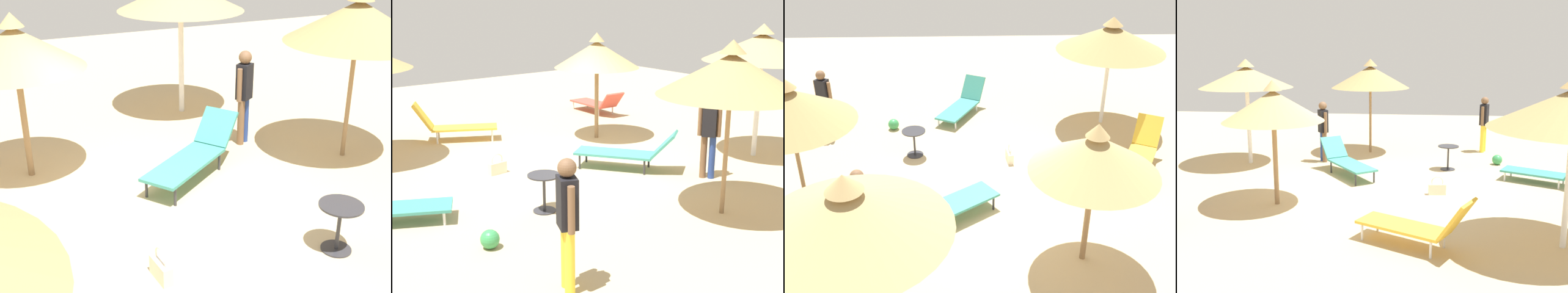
{
  "view_description": "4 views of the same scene",
  "coord_description": "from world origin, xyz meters",
  "views": [
    {
      "loc": [
        2.17,
        6.41,
        3.98
      ],
      "look_at": [
        -0.76,
        -0.17,
        0.79
      ],
      "focal_mm": 48.93,
      "sensor_mm": 36.0,
      "label": 1
    },
    {
      "loc": [
        -9.21,
        6.81,
        3.67
      ],
      "look_at": [
        -0.81,
        0.2,
        0.63
      ],
      "focal_mm": 51.08,
      "sensor_mm": 36.0,
      "label": 2
    },
    {
      "loc": [
        -0.58,
        -8.46,
        5.92
      ],
      "look_at": [
        -0.28,
        0.32,
        1.09
      ],
      "focal_mm": 45.11,
      "sensor_mm": 36.0,
      "label": 3
    },
    {
      "loc": [
        10.97,
        1.16,
        3.36
      ],
      "look_at": [
        -0.18,
        0.02,
        0.95
      ],
      "focal_mm": 44.04,
      "sensor_mm": 36.0,
      "label": 4
    }
  ],
  "objects": [
    {
      "name": "ground",
      "position": [
        0.0,
        0.0,
        -0.05
      ],
      "size": [
        24.0,
        24.0,
        0.1
      ],
      "primitive_type": "cube",
      "color": "tan"
    },
    {
      "name": "parasol_umbrella_far_right",
      "position": [
        1.45,
        -1.86,
        2.11
      ],
      "size": [
        2.1,
        2.1,
        2.64
      ],
      "color": "olive",
      "rests_on": "ground"
    },
    {
      "name": "parasol_umbrella_edge",
      "position": [
        -3.72,
        -0.4,
        2.36
      ],
      "size": [
        2.39,
        2.39,
        2.91
      ],
      "color": "olive",
      "rests_on": "ground"
    },
    {
      "name": "parasol_umbrella_near_right",
      "position": [
        -1.99,
        -3.68,
        2.45
      ],
      "size": [
        2.57,
        2.57,
        2.95
      ],
      "color": "white",
      "rests_on": "ground"
    },
    {
      "name": "lounge_chair_back",
      "position": [
        -0.64,
        4.23,
        0.34
      ],
      "size": [
        1.43,
        2.01,
        0.87
      ],
      "color": "teal",
      "rests_on": "ground"
    },
    {
      "name": "lounge_chair_near_left",
      "position": [
        -0.98,
        -0.74,
        0.4
      ],
      "size": [
        2.07,
        1.73,
        0.87
      ],
      "color": "teal",
      "rests_on": "ground"
    },
    {
      "name": "lounge_chair_center",
      "position": [
        3.43,
        1.16,
        0.42
      ],
      "size": [
        1.45,
        2.04,
        0.98
      ],
      "color": "gold",
      "rests_on": "ground"
    },
    {
      "name": "person_standing_far_left",
      "position": [
        -4.14,
        3.13,
        1.01
      ],
      "size": [
        0.46,
        0.32,
        1.74
      ],
      "color": "yellow",
      "rests_on": "ground"
    },
    {
      "name": "person_standing_far_right",
      "position": [
        -2.36,
        -1.62,
        1.0
      ],
      "size": [
        0.4,
        0.33,
        1.75
      ],
      "color": "brown",
      "rests_on": "ground"
    },
    {
      "name": "handbag",
      "position": [
        0.46,
        1.56,
        0.14
      ],
      "size": [
        0.16,
        0.4,
        0.43
      ],
      "color": "beige",
      "rests_on": "ground"
    },
    {
      "name": "side_table_round",
      "position": [
        -1.8,
        1.92,
        0.45
      ],
      "size": [
        0.56,
        0.56,
        0.66
      ],
      "color": "#2D2D33",
      "rests_on": "ground"
    },
    {
      "name": "beach_ball",
      "position": [
        -2.48,
        3.34,
        0.14
      ],
      "size": [
        0.29,
        0.29,
        0.29
      ],
      "primitive_type": "sphere",
      "color": "#338C4C",
      "rests_on": "ground"
    }
  ]
}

